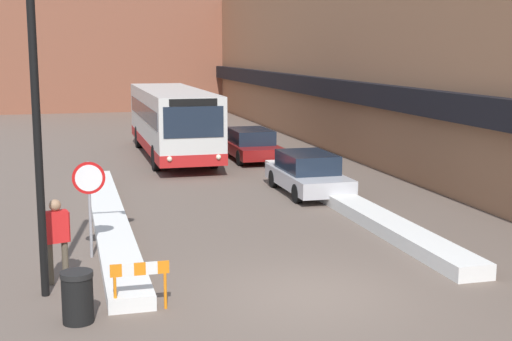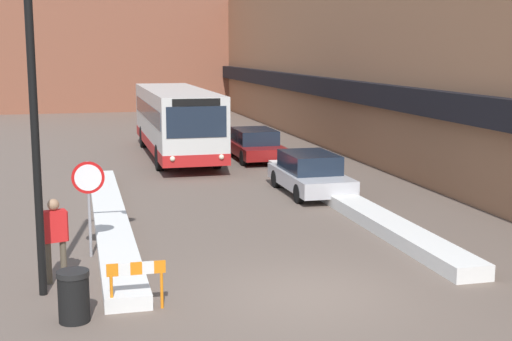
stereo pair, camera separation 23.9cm
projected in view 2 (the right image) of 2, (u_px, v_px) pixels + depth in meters
The scene contains 13 objects.
ground_plane at pixel (310, 295), 14.29m from camera, with size 160.00×160.00×0.00m, color #66564C.
building_row_right at pixel (345, 59), 38.90m from camera, with size 5.50×60.00×8.60m.
building_backdrop_far at pixel (129, 28), 58.15m from camera, with size 26.00×8.00×13.06m.
snow_bank_left at pixel (110, 218), 20.16m from camera, with size 0.90×14.37×0.29m.
snow_bank_right at pixel (345, 202), 22.14m from camera, with size 0.90×15.04×0.36m.
city_bus at pixel (176, 120), 32.22m from camera, with size 2.64×11.52×3.07m.
parked_car_front at pixel (310, 173), 24.17m from camera, with size 1.85×4.36×1.39m.
parked_car_back at pixel (255, 144), 31.53m from camera, with size 1.92×4.58×1.36m.
stop_sign at pixel (88, 188), 16.62m from camera, with size 0.76×0.08×2.29m.
street_lamp at pixel (48, 92), 13.69m from camera, with size 1.46×0.36×6.58m.
pedestrian at pixel (55, 233), 14.87m from camera, with size 0.57×0.34×1.81m.
trash_bin at pixel (74, 296), 12.82m from camera, with size 0.59×0.59×0.95m.
construction_barricade at pixel (136, 276), 13.34m from camera, with size 1.10×0.06×0.94m.
Camera 2 is at (-4.40, -12.98, 4.88)m, focal length 50.00 mm.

